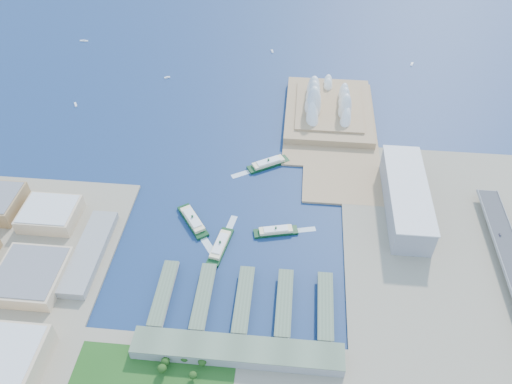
# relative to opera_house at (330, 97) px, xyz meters

# --- Properties ---
(ground) EXTENTS (3000.00, 3000.00, 0.00)m
(ground) POSITION_rel_opera_house_xyz_m (-105.00, -280.00, -32.00)
(ground) COLOR #10284B
(ground) RESTS_ON ground
(east_land) EXTENTS (240.00, 500.00, 3.00)m
(east_land) POSITION_rel_opera_house_xyz_m (135.00, -330.00, -30.50)
(east_land) COLOR gray
(east_land) RESTS_ON ground
(peninsula) EXTENTS (135.00, 220.00, 3.00)m
(peninsula) POSITION_rel_opera_house_xyz_m (2.50, -20.00, -30.50)
(peninsula) COLOR #A28158
(peninsula) RESTS_ON ground
(opera_house) EXTENTS (134.00, 180.00, 58.00)m
(opera_house) POSITION_rel_opera_house_xyz_m (0.00, 0.00, 0.00)
(opera_house) COLOR white
(opera_house) RESTS_ON peninsula
(toaster_building) EXTENTS (45.00, 155.00, 35.00)m
(toaster_building) POSITION_rel_opera_house_xyz_m (90.00, -200.00, -11.50)
(toaster_building) COLOR gray
(toaster_building) RESTS_ON east_land
(ferry_wharves) EXTENTS (184.00, 90.00, 9.30)m
(ferry_wharves) POSITION_rel_opera_house_xyz_m (-91.00, -355.00, -27.35)
(ferry_wharves) COLOR #54654C
(ferry_wharves) RESTS_ON ground
(terminal_building) EXTENTS (200.00, 28.00, 12.00)m
(terminal_building) POSITION_rel_opera_house_xyz_m (-90.00, -415.00, -23.00)
(terminal_building) COLOR gray
(terminal_building) RESTS_ON south_land
(ferry_a) EXTENTS (47.02, 58.05, 11.37)m
(ferry_a) POSITION_rel_opera_house_xyz_m (-165.26, -245.88, -26.31)
(ferry_a) COLOR #0D3517
(ferry_a) RESTS_ON ground
(ferry_b) EXTENTS (58.21, 43.54, 11.16)m
(ferry_b) POSITION_rel_opera_house_xyz_m (-82.55, -130.67, -26.42)
(ferry_b) COLOR #0D3517
(ferry_b) RESTS_ON ground
(ferry_c) EXTENTS (24.93, 58.72, 10.78)m
(ferry_c) POSITION_rel_opera_house_xyz_m (-126.22, -282.53, -26.61)
(ferry_c) COLOR #0D3517
(ferry_c) RESTS_ON ground
(ferry_d) EXTENTS (53.86, 24.88, 9.87)m
(ferry_d) POSITION_rel_opera_house_xyz_m (-64.33, -253.54, -27.06)
(ferry_d) COLOR #0D3517
(ferry_d) RESTS_ON ground
(boat_a) EXTENTS (8.38, 12.27, 2.36)m
(boat_a) POSITION_rel_opera_house_xyz_m (-398.08, -11.59, -30.82)
(boat_a) COLOR white
(boat_a) RESTS_ON ground
(boat_b) EXTENTS (10.32, 7.47, 2.65)m
(boat_b) POSITION_rel_opera_house_xyz_m (-272.15, 83.71, -30.67)
(boat_b) COLOR white
(boat_b) RESTS_ON ground
(boat_c) EXTENTS (6.79, 11.87, 2.57)m
(boat_c) POSITION_rel_opera_house_xyz_m (149.75, 170.32, -30.72)
(boat_c) COLOR white
(boat_c) RESTS_ON ground
(boat_d) EXTENTS (15.16, 3.50, 2.55)m
(boat_d) POSITION_rel_opera_house_xyz_m (-460.41, 202.25, -30.72)
(boat_d) COLOR white
(boat_d) RESTS_ON ground
(boat_e) EXTENTS (5.76, 11.13, 2.61)m
(boat_e) POSITION_rel_opera_house_xyz_m (-100.38, 194.23, -30.69)
(boat_e) COLOR white
(boat_e) RESTS_ON ground
(car_c) EXTENTS (1.90, 4.68, 1.36)m
(car_c) POSITION_rel_opera_house_xyz_m (191.00, -246.24, -16.47)
(car_c) COLOR slate
(car_c) RESTS_ON expressway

